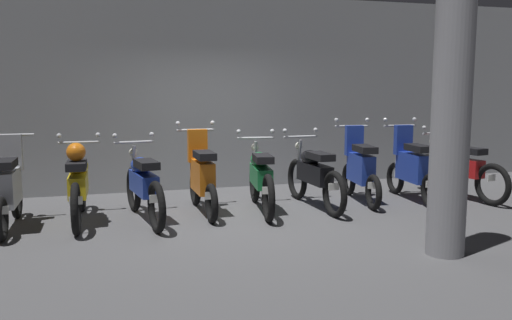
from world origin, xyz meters
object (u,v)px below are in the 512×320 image
(motorbike_slot_6, at_px, (314,175))
(motorbike_slot_9, at_px, (458,168))
(motorbike_slot_1, at_px, (9,188))
(motorbike_slot_4, at_px, (202,176))
(motorbike_slot_2, at_px, (78,183))
(motorbike_slot_8, at_px, (411,167))
(motorbike_slot_5, at_px, (261,177))
(motorbike_slot_7, at_px, (360,168))
(support_pillar, at_px, (452,97))
(motorbike_slot_3, at_px, (143,185))

(motorbike_slot_6, bearing_deg, motorbike_slot_9, -0.45)
(motorbike_slot_1, height_order, motorbike_slot_6, motorbike_slot_1)
(motorbike_slot_6, bearing_deg, motorbike_slot_4, 176.41)
(motorbike_slot_2, height_order, motorbike_slot_6, same)
(motorbike_slot_6, height_order, motorbike_slot_8, motorbike_slot_8)
(motorbike_slot_1, height_order, motorbike_slot_2, motorbike_slot_1)
(motorbike_slot_5, distance_m, motorbike_slot_7, 1.68)
(motorbike_slot_5, bearing_deg, motorbike_slot_9, -0.24)
(motorbike_slot_9, bearing_deg, support_pillar, -128.83)
(motorbike_slot_2, xyz_separation_m, motorbike_slot_8, (5.01, 0.00, -0.00))
(motorbike_slot_1, height_order, motorbike_slot_5, motorbike_slot_1)
(motorbike_slot_6, bearing_deg, motorbike_slot_8, 1.02)
(motorbike_slot_1, relative_size, motorbike_slot_5, 0.87)
(motorbike_slot_1, bearing_deg, motorbike_slot_4, 3.45)
(motorbike_slot_6, bearing_deg, motorbike_slot_1, -179.36)
(motorbike_slot_5, distance_m, motorbike_slot_6, 0.83)
(motorbike_slot_4, distance_m, motorbike_slot_8, 3.34)
(motorbike_slot_3, height_order, support_pillar, support_pillar)
(motorbike_slot_8, bearing_deg, motorbike_slot_3, -177.90)
(motorbike_slot_3, xyz_separation_m, motorbike_slot_9, (5.01, 0.10, 0.00))
(motorbike_slot_4, bearing_deg, motorbike_slot_6, -3.59)
(motorbike_slot_9, bearing_deg, motorbike_slot_2, 179.53)
(motorbike_slot_4, bearing_deg, support_pillar, -50.80)
(motorbike_slot_4, distance_m, motorbike_slot_6, 1.67)
(motorbike_slot_2, height_order, motorbike_slot_8, motorbike_slot_8)
(motorbike_slot_7, bearing_deg, motorbike_slot_8, -9.35)
(motorbike_slot_9, relative_size, support_pillar, 0.57)
(motorbike_slot_1, relative_size, motorbike_slot_3, 0.87)
(motorbike_slot_6, bearing_deg, motorbike_slot_2, 179.51)
(motorbike_slot_1, height_order, motorbike_slot_9, motorbike_slot_1)
(motorbike_slot_1, height_order, motorbike_slot_4, motorbike_slot_4)
(motorbike_slot_7, distance_m, motorbike_slot_8, 0.84)
(motorbike_slot_4, xyz_separation_m, support_pillar, (2.15, -2.63, 1.16))
(motorbike_slot_8, bearing_deg, motorbike_slot_4, 178.72)
(motorbike_slot_3, relative_size, motorbike_slot_9, 1.00)
(motorbike_slot_3, distance_m, support_pillar, 4.02)
(motorbike_slot_3, bearing_deg, support_pillar, -38.85)
(motorbike_slot_2, relative_size, motorbike_slot_9, 1.01)
(motorbike_slot_9, bearing_deg, motorbike_slot_1, -179.77)
(motorbike_slot_3, xyz_separation_m, motorbike_slot_8, (4.18, 0.15, 0.04))
(motorbike_slot_6, xyz_separation_m, motorbike_slot_8, (1.67, 0.03, 0.04))
(motorbike_slot_9, bearing_deg, motorbike_slot_6, 179.55)
(motorbike_slot_3, relative_size, motorbike_slot_8, 1.15)
(motorbike_slot_8, bearing_deg, motorbike_slot_1, -179.25)
(motorbike_slot_2, height_order, support_pillar, support_pillar)
(motorbike_slot_3, distance_m, motorbike_slot_5, 1.68)
(motorbike_slot_6, height_order, support_pillar, support_pillar)
(motorbike_slot_1, bearing_deg, motorbike_slot_3, -2.67)
(motorbike_slot_1, xyz_separation_m, motorbike_slot_6, (4.17, 0.05, -0.03))
(motorbike_slot_7, bearing_deg, motorbike_slot_3, -175.04)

